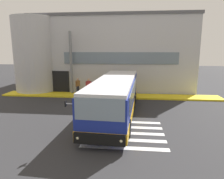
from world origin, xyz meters
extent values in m
cube|color=#2B2B2D|center=(0.00, 0.00, -0.01)|extent=(80.00, 90.00, 0.02)
cube|color=silver|center=(2.00, -6.00, 0.00)|extent=(4.40, 0.36, 0.01)
cube|color=silver|center=(2.00, -5.10, 0.00)|extent=(4.40, 0.36, 0.01)
cube|color=silver|center=(2.00, -4.20, 0.00)|extent=(4.40, 0.36, 0.01)
cube|color=silver|center=(2.00, -3.30, 0.00)|extent=(4.40, 0.36, 0.01)
cube|color=silver|center=(2.00, -2.40, 0.00)|extent=(4.40, 0.36, 0.01)
cube|color=#B7B7BC|center=(0.00, 12.00, 4.03)|extent=(17.81, 12.00, 8.06)
cube|color=#56565B|center=(0.00, 12.00, 8.21)|extent=(18.01, 12.20, 0.30)
cylinder|color=#B7B7BC|center=(-8.41, 6.50, 4.03)|extent=(4.40, 4.40, 8.06)
cube|color=black|center=(-5.41, 5.95, 1.20)|extent=(1.80, 0.16, 2.40)
cube|color=slate|center=(1.00, 5.96, 3.80)|extent=(11.81, 0.10, 1.20)
cube|color=yellow|center=(0.00, 4.80, 0.07)|extent=(21.81, 2.00, 0.15)
cylinder|color=slate|center=(-4.03, 5.40, 3.33)|extent=(0.28, 0.28, 6.35)
cube|color=navy|center=(1.17, -1.08, 1.42)|extent=(3.11, 10.79, 2.15)
cube|color=#F2AD19|center=(1.17, -1.08, 0.62)|extent=(3.15, 10.83, 0.55)
cube|color=silver|center=(1.17, -1.08, 2.60)|extent=(3.00, 10.58, 0.20)
cube|color=gray|center=(0.89, -6.36, 2.02)|extent=(2.35, 0.24, 1.05)
cube|color=gray|center=(2.48, -0.85, 1.92)|extent=(0.54, 9.46, 0.95)
cube|color=gray|center=(-0.11, -0.71, 1.92)|extent=(0.54, 9.46, 0.95)
cube|color=black|center=(0.89, -6.36, 2.38)|extent=(2.15, 0.21, 0.28)
cube|color=black|center=(0.88, -6.49, 0.63)|extent=(2.46, 0.33, 0.52)
sphere|color=beige|center=(1.90, -6.58, 0.65)|extent=(0.18, 0.18, 0.18)
sphere|color=beige|center=(-0.14, -6.47, 0.65)|extent=(0.18, 0.18, 0.18)
cylinder|color=#B7B7BF|center=(-0.59, -6.08, 2.17)|extent=(0.40, 0.07, 0.05)
cube|color=black|center=(-0.79, -6.07, 2.17)|extent=(0.05, 0.20, 0.28)
cylinder|color=black|center=(2.15, -4.67, 0.50)|extent=(0.35, 1.01, 1.00)
cylinder|color=black|center=(-0.19, -4.55, 0.50)|extent=(0.35, 1.01, 1.00)
cylinder|color=black|center=(2.45, 0.99, 0.50)|extent=(0.35, 1.01, 1.00)
cylinder|color=black|center=(0.11, 1.11, 0.50)|extent=(0.35, 1.01, 1.00)
cylinder|color=black|center=(2.52, 2.29, 0.50)|extent=(0.35, 1.01, 1.00)
cylinder|color=black|center=(0.18, 2.41, 0.50)|extent=(0.35, 1.01, 1.00)
cylinder|color=#1E2338|center=(-3.17, 4.92, 0.57)|extent=(0.15, 0.15, 0.85)
cylinder|color=#1E2338|center=(-3.28, 4.75, 0.57)|extent=(0.15, 0.15, 0.85)
cube|color=#996633|center=(-3.23, 4.84, 1.29)|extent=(0.39, 0.44, 0.58)
sphere|color=tan|center=(-3.23, 4.84, 1.71)|extent=(0.23, 0.23, 0.23)
cylinder|color=#996633|center=(-3.09, 5.05, 1.24)|extent=(0.09, 0.09, 0.55)
cylinder|color=#996633|center=(-3.36, 4.63, 1.24)|extent=(0.09, 0.09, 0.55)
cylinder|color=#4C4233|center=(-1.96, 4.67, 0.57)|extent=(0.15, 0.15, 0.85)
cylinder|color=#4C4233|center=(-2.16, 4.64, 0.57)|extent=(0.15, 0.15, 0.85)
cube|color=#B23333|center=(-2.06, 4.65, 1.29)|extent=(0.40, 0.26, 0.58)
sphere|color=tan|center=(-2.06, 4.65, 1.71)|extent=(0.23, 0.23, 0.23)
cylinder|color=#B23333|center=(-1.81, 4.68, 1.24)|extent=(0.09, 0.09, 0.55)
cylinder|color=#B23333|center=(-2.31, 4.63, 1.24)|extent=(0.09, 0.09, 0.55)
cube|color=maroon|center=(-2.08, 4.82, 1.27)|extent=(0.32, 0.21, 0.44)
cylinder|color=yellow|center=(1.18, 3.60, 0.45)|extent=(0.18, 0.18, 0.90)
camera|label=1|loc=(2.37, -15.14, 4.74)|focal=32.59mm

